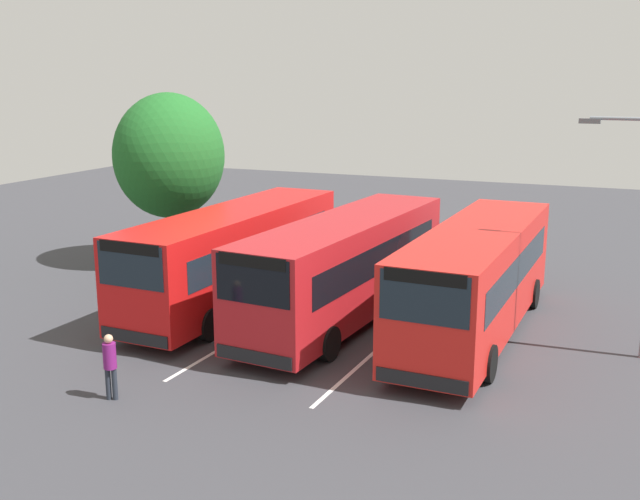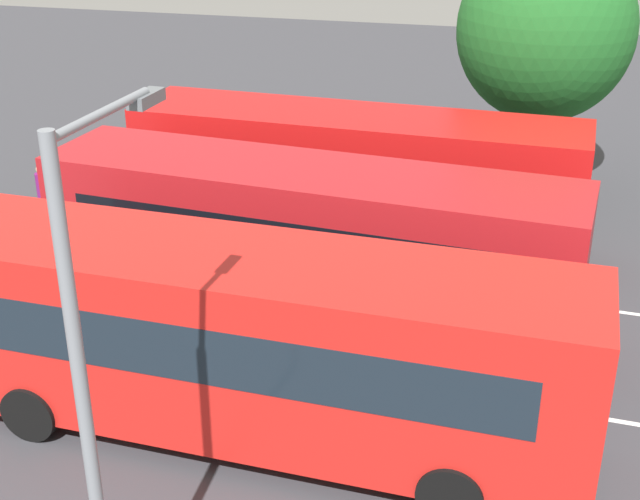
% 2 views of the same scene
% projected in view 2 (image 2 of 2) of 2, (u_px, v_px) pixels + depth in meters
% --- Properties ---
extents(ground_plane, '(69.46, 69.46, 0.00)m').
position_uv_depth(ground_plane, '(331.00, 317.00, 18.49)').
color(ground_plane, '#38383D').
extents(bus_far_left, '(11.10, 2.97, 3.32)m').
position_uv_depth(bus_far_left, '(354.00, 173.00, 21.33)').
color(bus_far_left, red).
rests_on(bus_far_left, ground).
extents(bus_center_left, '(11.19, 3.44, 3.32)m').
position_uv_depth(bus_center_left, '(307.00, 238.00, 17.77)').
color(bus_center_left, '#AD191E').
rests_on(bus_center_left, ground).
extents(bus_center_right, '(11.10, 2.94, 3.32)m').
position_uv_depth(bus_center_right, '(249.00, 340.00, 14.06)').
color(bus_center_right, red).
rests_on(bus_center_right, ground).
extents(pedestrian, '(0.41, 0.41, 1.67)m').
position_uv_depth(pedestrian, '(43.00, 190.00, 22.64)').
color(pedestrian, '#232833').
rests_on(pedestrian, ground).
extents(street_lamp, '(0.29, 2.24, 6.71)m').
position_uv_depth(street_lamp, '(93.00, 379.00, 9.25)').
color(street_lamp, gray).
rests_on(street_lamp, ground).
extents(depot_tree, '(4.88, 4.39, 7.13)m').
position_uv_depth(depot_tree, '(545.00, 30.00, 23.89)').
color(depot_tree, '#4C3823').
rests_on(depot_tree, ground).
extents(lane_stripe_outer_left, '(14.20, 0.78, 0.01)m').
position_uv_depth(lane_stripe_outer_left, '(353.00, 275.00, 20.31)').
color(lane_stripe_outer_left, silver).
rests_on(lane_stripe_outer_left, ground).
extents(lane_stripe_inner_left, '(14.20, 0.78, 0.01)m').
position_uv_depth(lane_stripe_inner_left, '(305.00, 368.00, 16.66)').
color(lane_stripe_inner_left, silver).
rests_on(lane_stripe_inner_left, ground).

